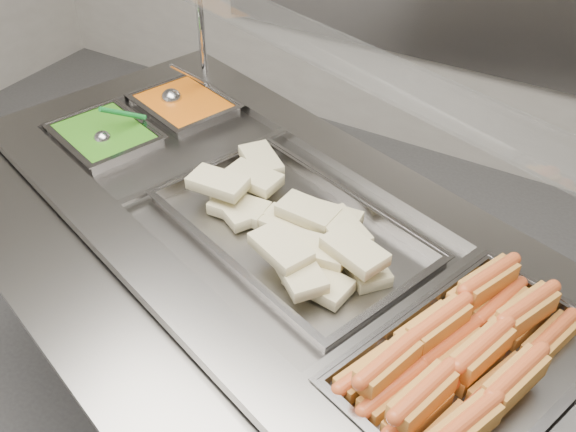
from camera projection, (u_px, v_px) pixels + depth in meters
The scene contains 11 objects.
steam_counter at pixel (277, 330), 2.16m from camera, with size 2.29×1.55×1.01m.
tray_rail at pixel (99, 324), 1.59m from camera, with size 1.99×1.01×0.06m.
sneeze_guard at pixel (344, 58), 1.71m from camera, with size 1.85×0.90×0.49m.
pan_hotdogs at pixel (471, 374), 1.46m from camera, with size 0.56×0.70×0.11m.
pan_wraps at pixel (291, 233), 1.82m from camera, with size 0.86×0.67×0.08m.
pan_beans at pixel (185, 113), 2.38m from camera, with size 0.40×0.36×0.11m.
pan_peas at pixel (106, 144), 2.21m from camera, with size 0.40×0.36×0.11m.
hotdogs_in_buns at pixel (464, 353), 1.44m from camera, with size 0.43×0.62×0.13m.
tortilla_wraps at pixel (289, 222), 1.79m from camera, with size 0.68×0.55×0.11m.
ladle at pixel (173, 97), 2.36m from camera, with size 0.10×0.20×0.18m.
serving_spoon at pixel (107, 135), 2.16m from camera, with size 0.09×0.20×0.15m.
Camera 1 is at (0.82, -0.80, 2.16)m, focal length 40.00 mm.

